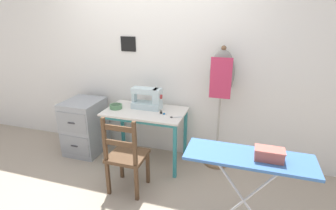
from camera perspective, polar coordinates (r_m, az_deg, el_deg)
The scene contains 13 objects.
ground_plane at distance 3.45m, azimuth -6.55°, elevation -14.29°, with size 14.00×14.00×0.00m, color tan.
wall_back at distance 3.52m, azimuth -3.02°, elevation 9.18°, with size 10.00×0.06×2.55m.
sewing_table at distance 3.37m, azimuth -5.04°, elevation -2.76°, with size 1.02×0.59×0.73m.
sewing_machine at distance 3.38m, azimuth -4.33°, elevation 1.30°, with size 0.40×0.18×0.30m.
fabric_bowl at distance 3.47m, azimuth -11.27°, elevation -0.29°, with size 0.16×0.16×0.05m.
scissors at distance 3.13m, azimuth 1.37°, elevation -2.67°, with size 0.15×0.08×0.01m.
thread_spool_near_machine at distance 3.24m, azimuth -1.56°, elevation -1.58°, with size 0.04×0.04×0.04m.
thread_spool_mid_table at distance 3.20m, azimuth -0.87°, elevation -1.81°, with size 0.04×0.04×0.03m.
wooden_chair at distance 2.94m, azimuth -9.08°, elevation -11.00°, with size 0.40×0.38×0.92m.
filing_cabinet at distance 3.90m, azimuth -17.65°, elevation -4.49°, with size 0.48×0.55×0.76m.
dress_form at distance 3.21m, azimuth 11.54°, elevation 4.84°, with size 0.32×0.32×1.55m.
ironing_board at distance 2.23m, azimuth 17.10°, elevation -11.63°, with size 1.00×0.35×0.85m.
storage_box at distance 2.18m, azimuth 21.17°, elevation -9.96°, with size 0.22×0.12×0.09m.
Camera 1 is at (1.21, -2.58, 1.93)m, focal length 28.00 mm.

